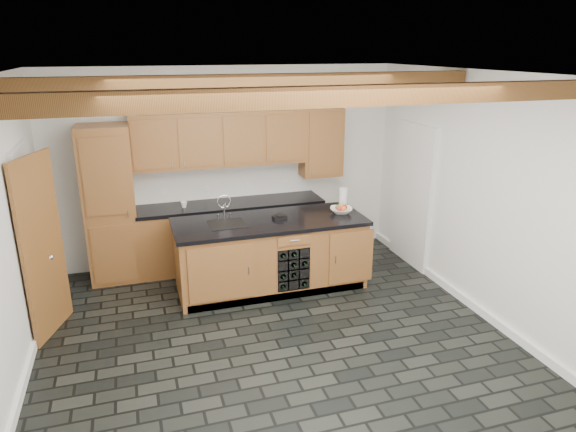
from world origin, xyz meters
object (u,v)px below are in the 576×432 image
paper_towel (343,198)px  island (271,254)px  fruit_bowl (341,210)px  kitchen_scale (280,217)px

paper_towel → island: bearing=-166.6°
fruit_bowl → kitchen_scale: bearing=179.0°
kitchen_scale → fruit_bowl: 0.85m
island → paper_towel: (1.11, 0.27, 0.60)m
kitchen_scale → paper_towel: bearing=5.6°
island → fruit_bowl: 1.10m
kitchen_scale → paper_towel: size_ratio=0.72×
paper_towel → fruit_bowl: bearing=-117.5°
island → kitchen_scale: size_ratio=13.02×
island → fruit_bowl: fruit_bowl is taller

